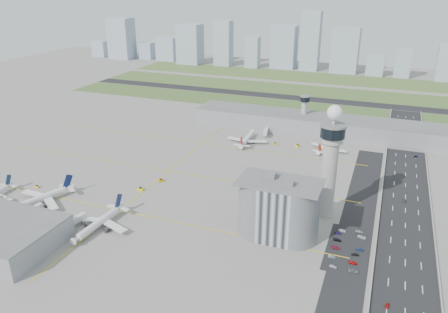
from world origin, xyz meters
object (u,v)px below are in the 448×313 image
(secondary_tower, at_px, (304,110))
(car_lot_5, at_px, (342,231))
(airplane_far_b, at_px, (329,144))
(jet_bridge_near_2, at_px, (64,228))
(car_hw_4, at_px, (396,130))
(jet_bridge_far_1, at_px, (325,137))
(car_hw_2, at_px, (416,157))
(car_lot_1, at_px, (332,256))
(car_lot_8, at_px, (355,254))
(control_tower, at_px, (330,158))
(airplane_near_c, at_px, (98,219))
(tug_5, at_px, (298,145))
(car_lot_10, at_px, (362,237))
(car_hw_1, at_px, (404,200))
(tug_3, at_px, (161,180))
(car_lot_0, at_px, (333,266))
(jet_bridge_far_0, at_px, (267,130))
(car_lot_11, at_px, (359,232))
(airplane_far_a, at_px, (247,136))
(tug_1, at_px, (47,198))
(car_hw_0, at_px, (387,306))
(tug_0, at_px, (37,186))
(tug_2, at_px, (140,189))
(car_lot_9, at_px, (360,250))
(tug_4, at_px, (275,144))
(car_lot_3, at_px, (337,240))
(car_lot_7, at_px, (353,263))
(jet_bridge_near_1, at_px, (20,218))
(car_lot_2, at_px, (336,248))
(airplane_near_b, at_px, (39,195))
(car_lot_4, at_px, (338,233))

(secondary_tower, bearing_deg, car_lot_5, -71.16)
(airplane_far_b, distance_m, jet_bridge_near_2, 205.50)
(jet_bridge_near_2, height_order, car_hw_4, jet_bridge_near_2)
(jet_bridge_far_1, height_order, car_hw_2, jet_bridge_far_1)
(car_lot_1, height_order, car_lot_8, car_lot_8)
(car_hw_4, bearing_deg, jet_bridge_near_2, -119.66)
(control_tower, bearing_deg, jet_bridge_far_1, 99.16)
(airplane_near_c, distance_m, tug_5, 177.10)
(jet_bridge_far_1, height_order, car_lot_1, jet_bridge_far_1)
(car_lot_1, height_order, car_hw_2, car_lot_1)
(car_lot_10, height_order, car_hw_1, car_hw_1)
(tug_3, relative_size, car_lot_0, 0.96)
(jet_bridge_far_0, distance_m, car_lot_11, 163.53)
(control_tower, bearing_deg, airplane_far_a, 129.15)
(secondary_tower, distance_m, tug_1, 219.97)
(jet_bridge_far_1, relative_size, tug_1, 4.85)
(car_hw_0, bearing_deg, car_lot_5, 124.67)
(tug_0, xyz_separation_m, car_hw_4, (213.46, 206.14, -0.22))
(tug_2, relative_size, car_lot_9, 0.98)
(airplane_far_b, height_order, car_hw_2, airplane_far_b)
(car_lot_10, bearing_deg, tug_4, 43.24)
(tug_5, relative_size, car_lot_8, 0.95)
(jet_bridge_far_0, xyz_separation_m, car_lot_8, (90.23, -158.46, -2.23))
(jet_bridge_near_2, height_order, tug_2, jet_bridge_near_2)
(airplane_far_b, bearing_deg, car_lot_3, -150.59)
(tug_0, bearing_deg, secondary_tower, -44.27)
(jet_bridge_far_0, xyz_separation_m, car_lot_9, (91.88, -153.47, -2.24))
(jet_bridge_far_1, xyz_separation_m, car_hw_2, (70.00, -11.91, -2.30))
(control_tower, relative_size, jet_bridge_near_2, 4.61)
(airplane_far_a, relative_size, tug_5, 11.20)
(car_lot_7, relative_size, car_hw_1, 1.06)
(car_lot_1, relative_size, car_lot_9, 0.99)
(jet_bridge_near_2, height_order, car_lot_5, jet_bridge_near_2)
(car_hw_1, bearing_deg, car_lot_1, -118.71)
(airplane_far_b, height_order, jet_bridge_near_1, airplane_far_b)
(car_lot_2, bearing_deg, car_lot_0, -175.37)
(jet_bridge_near_2, xyz_separation_m, car_lot_5, (136.49, 54.27, -2.24))
(secondary_tower, distance_m, tug_3, 153.10)
(jet_bridge_near_1, bearing_deg, car_lot_8, -68.85)
(car_lot_5, bearing_deg, airplane_far_b, 4.25)
(jet_bridge_near_2, bearing_deg, car_lot_8, -66.62)
(tug_5, bearing_deg, car_lot_7, 135.50)
(jet_bridge_far_1, bearing_deg, jet_bridge_near_1, -44.97)
(tug_4, bearing_deg, car_hw_2, 75.01)
(car_hw_2, bearing_deg, airplane_near_b, -134.38)
(tug_4, xyz_separation_m, car_hw_4, (91.03, 74.38, -0.31))
(secondary_tower, xyz_separation_m, airplane_far_a, (-36.71, -45.31, -13.32))
(jet_bridge_near_1, height_order, car_lot_4, jet_bridge_near_1)
(airplane_far_a, height_order, car_lot_10, airplane_far_a)
(tug_5, distance_m, car_hw_4, 102.48)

